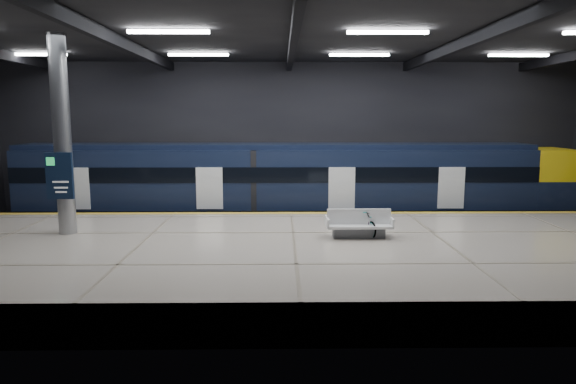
{
  "coord_description": "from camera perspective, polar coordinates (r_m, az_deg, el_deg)",
  "views": [
    {
      "loc": [
        -0.43,
        -18.94,
        5.17
      ],
      "look_at": [
        -0.14,
        1.5,
        2.2
      ],
      "focal_mm": 32.0,
      "sensor_mm": 36.0,
      "label": 1
    }
  ],
  "objects": [
    {
      "name": "ground",
      "position": [
        19.63,
        0.48,
        -7.0
      ],
      "size": [
        30.0,
        30.0,
        0.0
      ],
      "primitive_type": "plane",
      "color": "black",
      "rests_on": "ground"
    },
    {
      "name": "room_shell",
      "position": [
        18.95,
        0.5,
        9.93
      ],
      "size": [
        30.1,
        16.1,
        8.05
      ],
      "color": "black",
      "rests_on": "ground"
    },
    {
      "name": "platform",
      "position": [
        17.08,
        0.67,
        -7.43
      ],
      "size": [
        30.0,
        11.0,
        1.1
      ],
      "primitive_type": "cube",
      "color": "#B3A697",
      "rests_on": "ground"
    },
    {
      "name": "safety_strip",
      "position": [
        22.07,
        0.33,
        -2.34
      ],
      "size": [
        30.0,
        0.4,
        0.01
      ],
      "primitive_type": "cube",
      "color": "gold",
      "rests_on": "platform"
    },
    {
      "name": "rails",
      "position": [
        24.97,
        0.2,
        -3.5
      ],
      "size": [
        30.0,
        1.52,
        0.16
      ],
      "color": "gray",
      "rests_on": "ground"
    },
    {
      "name": "train",
      "position": [
        24.68,
        2.83,
        1.02
      ],
      "size": [
        29.4,
        2.84,
        3.79
      ],
      "color": "black",
      "rests_on": "ground"
    },
    {
      "name": "bench",
      "position": [
        17.76,
        7.86,
        -3.91
      ],
      "size": [
        2.26,
        0.95,
        0.99
      ],
      "rotation": [
        0.0,
        0.0,
        0.01
      ],
      "color": "#595B60",
      "rests_on": "platform"
    },
    {
      "name": "bicycle",
      "position": [
        18.18,
        8.46,
        -3.31
      ],
      "size": [
        1.13,
        1.82,
        0.9
      ],
      "primitive_type": "imported",
      "rotation": [
        0.0,
        0.0,
        0.33
      ],
      "color": "#99999E",
      "rests_on": "platform"
    },
    {
      "name": "pannier_bag",
      "position": [
        18.15,
        6.57,
        -4.18
      ],
      "size": [
        0.35,
        0.28,
        0.35
      ],
      "primitive_type": "cube",
      "rotation": [
        0.0,
        0.0,
        0.41
      ],
      "color": "black",
      "rests_on": "platform"
    },
    {
      "name": "info_column",
      "position": [
        19.46,
        -23.82,
        5.48
      ],
      "size": [
        0.9,
        0.78,
        6.9
      ],
      "color": "#9EA0A5",
      "rests_on": "platform"
    }
  ]
}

